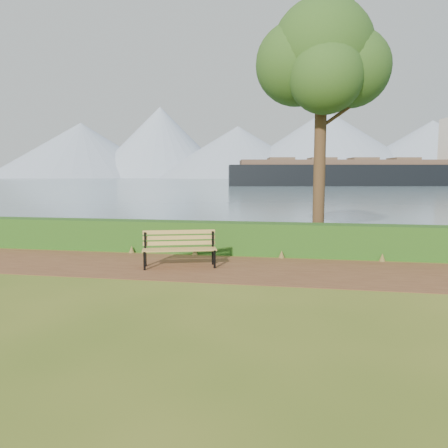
# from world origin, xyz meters

# --- Properties ---
(ground) EXTENTS (140.00, 140.00, 0.00)m
(ground) POSITION_xyz_m (0.00, 0.00, 0.00)
(ground) COLOR #455D1A
(ground) RESTS_ON ground
(path) EXTENTS (40.00, 3.40, 0.01)m
(path) POSITION_xyz_m (0.00, 0.30, 0.01)
(path) COLOR #56321D
(path) RESTS_ON ground
(hedge) EXTENTS (32.00, 0.85, 1.00)m
(hedge) POSITION_xyz_m (0.00, 2.60, 0.50)
(hedge) COLOR #1D4614
(hedge) RESTS_ON ground
(water) EXTENTS (700.00, 510.00, 0.00)m
(water) POSITION_xyz_m (0.00, 260.00, 0.01)
(water) COLOR slate
(water) RESTS_ON ground
(mountains) EXTENTS (585.00, 190.00, 70.00)m
(mountains) POSITION_xyz_m (-9.17, 406.05, 27.70)
(mountains) COLOR #8395AF
(mountains) RESTS_ON ground
(bench) EXTENTS (2.06, 1.15, 0.99)m
(bench) POSITION_xyz_m (-1.08, 0.29, 0.57)
(bench) COLOR black
(bench) RESTS_ON ground
(tree) EXTENTS (4.52, 3.78, 8.69)m
(tree) POSITION_xyz_m (2.72, 4.52, 6.46)
(tree) COLOR #312214
(tree) RESTS_ON ground
(cargo_ship) EXTENTS (70.26, 24.06, 21.08)m
(cargo_ship) POSITION_xyz_m (20.59, 100.73, 3.14)
(cargo_ship) COLOR black
(cargo_ship) RESTS_ON ground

